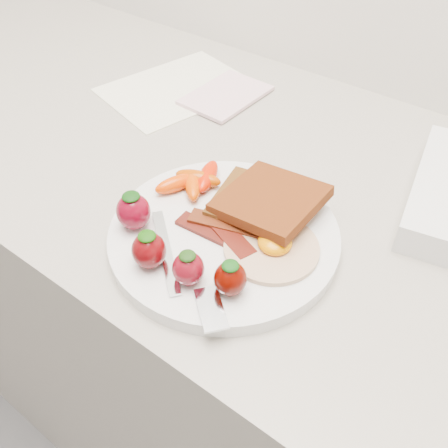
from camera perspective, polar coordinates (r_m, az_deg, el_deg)
The scene contains 11 objects.
counter at distance 1.03m, azimuth 4.01°, elevation -14.86°, with size 2.00×0.60×0.90m, color gray.
plate at distance 0.59m, azimuth -0.00°, elevation -1.34°, with size 0.27×0.27×0.02m, color white.
toast_lower at distance 0.61m, azimuth 3.68°, elevation 2.45°, with size 0.10×0.10×0.01m, color #4C230A.
toast_upper at distance 0.59m, azimuth 5.33°, elevation 2.76°, with size 0.11×0.11×0.01m, color #4D1F04.
fried_egg at distance 0.56m, azimuth 5.55°, elevation -2.56°, with size 0.11×0.11×0.02m.
bacon_strips at distance 0.58m, azimuth -0.30°, elevation -0.61°, with size 0.11×0.06×0.01m.
baby_carrots at distance 0.64m, azimuth -3.38°, elevation 4.98°, with size 0.07×0.10×0.02m.
strawberries at distance 0.54m, azimuth -6.54°, elevation -2.44°, with size 0.18×0.07×0.05m.
fork at distance 0.53m, azimuth -4.48°, elevation -5.87°, with size 0.17×0.10×0.00m.
paper_sheet at distance 0.89m, azimuth -5.35°, elevation 15.19°, with size 0.18×0.24×0.00m, color white.
notepad at distance 0.86m, azimuth 0.23°, elevation 14.51°, with size 0.10×0.14×0.01m, color #EEC0CB.
Camera 1 is at (0.27, 1.23, 1.32)m, focal length 40.00 mm.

